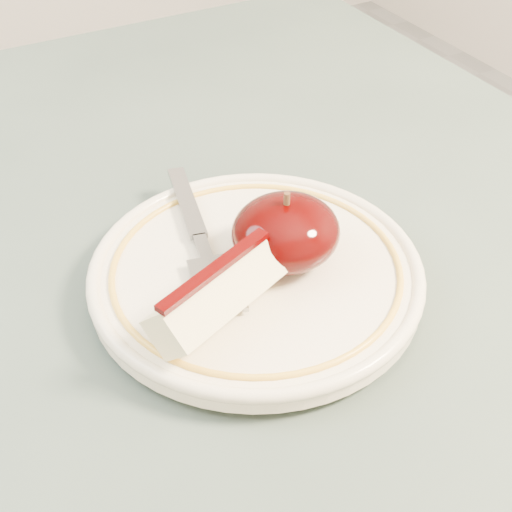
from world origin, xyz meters
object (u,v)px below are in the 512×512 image
plate (256,273)px  apple_half (286,232)px  fork (200,238)px  table (111,429)px

plate → apple_half: apple_half is taller
apple_half → fork: bearing=135.9°
table → fork: (0.09, 0.03, 0.11)m
table → apple_half: bearing=-3.3°
apple_half → fork: (-0.04, 0.04, -0.02)m
plate → fork: 0.05m
plate → fork: (-0.02, 0.04, 0.01)m
fork → plate: bearing=-139.6°
table → plate: (0.11, -0.01, 0.10)m
plate → apple_half: (0.02, -0.00, 0.03)m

